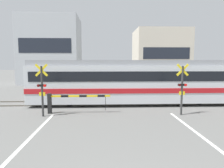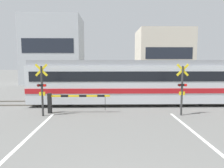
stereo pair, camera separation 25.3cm
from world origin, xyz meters
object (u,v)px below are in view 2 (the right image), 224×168
object	(u,v)px
crossing_barrier_far	(142,87)
crossing_signal_left	(42,88)
crossing_signal_right	(182,87)
commuter_train	(135,80)
crossing_barrier_near	(65,100)

from	to	relation	value
crossing_barrier_far	crossing_signal_left	world-z (taller)	crossing_signal_left
crossing_signal_left	crossing_signal_right	bearing A→B (deg)	0.00
crossing_signal_left	crossing_signal_right	size ratio (longest dim) A/B	1.00
crossing_barrier_far	crossing_signal_right	world-z (taller)	crossing_signal_right
commuter_train	crossing_barrier_far	xyz separation A→B (m)	(1.10, 3.08, -0.87)
commuter_train	crossing_signal_left	size ratio (longest dim) A/B	5.04
commuter_train	crossing_barrier_far	distance (m)	3.38
crossing_barrier_far	crossing_signal_right	distance (m)	6.55
crossing_barrier_near	crossing_barrier_far	size ratio (longest dim) A/B	1.00
commuter_train	crossing_barrier_near	bearing A→B (deg)	-148.24
crossing_barrier_near	crossing_signal_left	bearing A→B (deg)	-149.69
crossing_signal_left	commuter_train	bearing A→B (deg)	31.48
crossing_barrier_near	crossing_signal_left	size ratio (longest dim) A/B	1.26
crossing_barrier_far	crossing_signal_right	size ratio (longest dim) A/B	1.26
crossing_signal_right	commuter_train	bearing A→B (deg)	122.94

